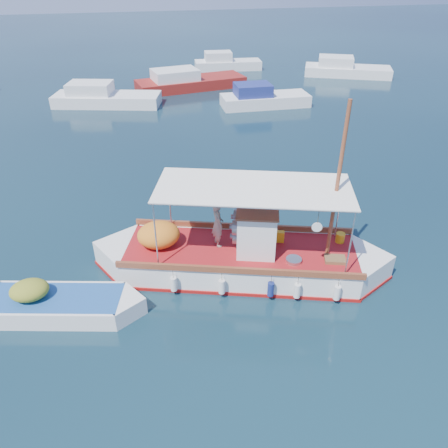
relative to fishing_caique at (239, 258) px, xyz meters
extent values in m
plane|color=black|center=(0.81, 0.56, -0.54)|extent=(160.00, 160.00, 0.00)
cube|color=white|center=(0.05, -0.02, -0.19)|extent=(8.03, 4.68, 1.12)
cube|color=white|center=(-3.58, 1.11, -0.19)|extent=(2.43, 2.43, 1.12)
cube|color=white|center=(3.69, -1.14, -0.19)|extent=(2.43, 2.43, 1.12)
cube|color=#9A100E|center=(0.05, -0.02, -0.52)|extent=(8.15, 4.78, 0.18)
cube|color=maroon|center=(0.05, -0.02, 0.35)|extent=(7.97, 4.48, 0.06)
cube|color=brown|center=(0.43, 1.21, 0.47)|extent=(7.41, 2.38, 0.20)
cube|color=brown|center=(-0.32, -1.24, 0.47)|extent=(7.41, 2.38, 0.20)
cube|color=white|center=(0.54, -0.17, 1.13)|extent=(1.55, 1.62, 1.52)
cube|color=brown|center=(0.54, -0.17, 1.93)|extent=(1.68, 1.75, 0.06)
cylinder|color=slate|center=(-0.19, -0.28, 1.44)|extent=(0.36, 0.55, 0.51)
cylinder|color=slate|center=(0.00, 0.34, 1.44)|extent=(0.36, 0.55, 0.51)
cylinder|color=slate|center=(-0.09, 0.03, 0.88)|extent=(0.36, 0.55, 0.51)
cylinder|color=brown|center=(2.77, -0.86, 2.91)|extent=(0.15, 0.15, 5.08)
cylinder|color=brown|center=(1.99, -0.62, 2.51)|extent=(1.77, 0.62, 0.08)
cylinder|color=silver|center=(-2.04, 1.80, 1.52)|extent=(0.06, 0.06, 2.29)
cylinder|color=silver|center=(-2.70, -0.33, 1.52)|extent=(0.06, 0.06, 2.29)
cylinder|color=silver|center=(3.49, 0.09, 1.52)|extent=(0.06, 0.06, 2.29)
cylinder|color=silver|center=(2.83, -2.04, 1.52)|extent=(0.06, 0.06, 2.29)
cube|color=white|center=(0.39, -0.12, 2.68)|extent=(6.45, 4.10, 0.04)
ellipsoid|color=orange|center=(-2.57, 0.79, 0.80)|extent=(1.72, 1.57, 0.85)
cube|color=orange|center=(1.48, 0.13, 0.58)|extent=(0.30, 0.25, 0.41)
cylinder|color=orange|center=(3.47, -0.33, 0.55)|extent=(0.38, 0.38, 0.35)
cube|color=brown|center=(2.85, -1.31, 0.43)|extent=(0.77, 0.63, 0.12)
cylinder|color=#B2B2B2|center=(1.54, -1.06, 0.43)|extent=(0.64, 0.64, 0.12)
cylinder|color=white|center=(1.87, -1.70, 2.03)|extent=(0.30, 0.12, 0.30)
cylinder|color=white|center=(-2.31, -0.77, -0.08)|extent=(0.25, 0.25, 0.49)
cylinder|color=navy|center=(0.60, -1.68, -0.08)|extent=(0.25, 0.25, 0.49)
cylinder|color=white|center=(2.55, -2.28, -0.08)|extent=(0.25, 0.25, 0.49)
imported|color=#9D9482|center=(-0.63, 0.42, 1.19)|extent=(0.45, 0.63, 1.62)
cube|color=white|center=(-5.86, -0.81, -0.33)|extent=(4.18, 2.39, 0.77)
cube|color=white|center=(-3.94, -1.26, -0.33)|extent=(1.50, 1.50, 0.77)
cube|color=#1F4F91|center=(-5.86, -0.81, 0.04)|extent=(4.15, 2.23, 0.04)
ellipsoid|color=olive|center=(-6.53, -0.65, 0.34)|extent=(1.31, 1.16, 0.56)
cube|color=silver|center=(-4.49, 20.76, -0.24)|extent=(7.83, 4.18, 1.00)
cube|color=silver|center=(-5.57, 21.04, 0.66)|extent=(3.40, 2.72, 0.80)
cube|color=maroon|center=(2.08, 24.03, -0.24)|extent=(9.01, 4.33, 1.00)
cube|color=silver|center=(0.80, 23.79, 0.66)|extent=(3.83, 2.97, 0.80)
cube|color=silver|center=(6.50, 18.15, -0.24)|extent=(6.22, 2.28, 1.00)
cube|color=navy|center=(5.58, 18.16, 0.66)|extent=(2.50, 1.90, 0.80)
cube|color=silver|center=(16.34, 25.30, -0.24)|extent=(7.82, 5.34, 1.00)
cube|color=silver|center=(15.32, 25.74, 0.66)|extent=(3.60, 3.21, 0.80)
cube|color=silver|center=(6.50, 30.03, -0.24)|extent=(6.27, 2.52, 1.00)
cube|color=silver|center=(5.59, 30.10, 0.66)|extent=(2.58, 1.90, 0.80)
camera|label=1|loc=(-3.06, -11.53, 8.77)|focal=35.00mm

